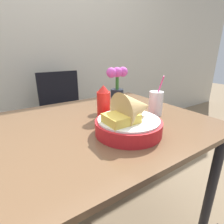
{
  "coord_description": "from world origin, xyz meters",
  "views": [
    {
      "loc": [
        -0.45,
        -0.73,
        1.08
      ],
      "look_at": [
        -0.0,
        -0.06,
        0.8
      ],
      "focal_mm": 28.0,
      "sensor_mm": 36.0,
      "label": 1
    }
  ],
  "objects": [
    {
      "name": "flower_vase",
      "position": [
        0.2,
        0.19,
        0.87
      ],
      "size": [
        0.15,
        0.08,
        0.25
      ],
      "color": "black",
      "rests_on": "dining_table"
    },
    {
      "name": "ketchup_bottle",
      "position": [
        0.01,
        0.03,
        0.82
      ],
      "size": [
        0.07,
        0.07,
        0.18
      ],
      "color": "red",
      "rests_on": "dining_table"
    },
    {
      "name": "dining_table",
      "position": [
        0.0,
        0.0,
        0.63
      ],
      "size": [
        1.01,
        0.9,
        0.74
      ],
      "color": "brown",
      "rests_on": "ground_plane"
    },
    {
      "name": "ground_plane",
      "position": [
        0.0,
        0.0,
        0.0
      ],
      "size": [
        12.0,
        12.0,
        0.0
      ],
      "primitive_type": "plane",
      "color": "#7A664C"
    },
    {
      "name": "food_basket",
      "position": [
        0.01,
        -0.19,
        0.8
      ],
      "size": [
        0.29,
        0.29,
        0.19
      ],
      "color": "red",
      "rests_on": "dining_table"
    },
    {
      "name": "wall_window",
      "position": [
        0.0,
        1.27,
        1.3
      ],
      "size": [
        7.0,
        0.06,
        2.6
      ],
      "color": "#B7B2A3",
      "rests_on": "ground_plane"
    },
    {
      "name": "chair_far_window",
      "position": [
        0.06,
        0.92,
        0.52
      ],
      "size": [
        0.4,
        0.4,
        0.89
      ],
      "color": "black",
      "rests_on": "ground_plane"
    },
    {
      "name": "drink_cup",
      "position": [
        0.28,
        -0.08,
        0.8
      ],
      "size": [
        0.08,
        0.08,
        0.22
      ],
      "color": "silver",
      "rests_on": "dining_table"
    }
  ]
}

